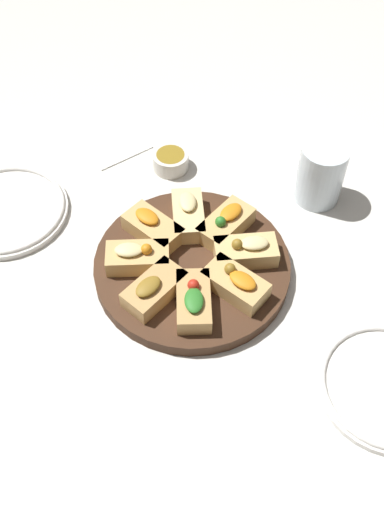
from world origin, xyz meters
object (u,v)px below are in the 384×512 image
object	(u,v)px
plate_right	(6,210)
water_glass	(321,174)
napkin_stack	(110,139)
dipping_bowl	(171,160)
serving_board	(192,266)

from	to	relation	value
plate_right	water_glass	world-z (taller)	water_glass
napkin_stack	dipping_bowl	bearing A→B (deg)	-177.22
water_glass	dipping_bowl	distance (m)	0.27
plate_right	dipping_bowl	distance (m)	0.30
plate_right	napkin_stack	bearing A→B (deg)	-95.06
dipping_bowl	plate_right	bearing A→B (deg)	57.46
napkin_stack	dipping_bowl	distance (m)	0.14
dipping_bowl	water_glass	bearing A→B (deg)	-160.37
water_glass	napkin_stack	distance (m)	0.40
plate_right	napkin_stack	distance (m)	0.24
serving_board	napkin_stack	size ratio (longest dim) A/B	2.36
napkin_stack	water_glass	bearing A→B (deg)	-166.16
napkin_stack	dipping_bowl	world-z (taller)	dipping_bowl
plate_right	napkin_stack	xyz separation A→B (m)	(-0.02, -0.24, -0.01)
plate_right	water_glass	size ratio (longest dim) A/B	1.92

